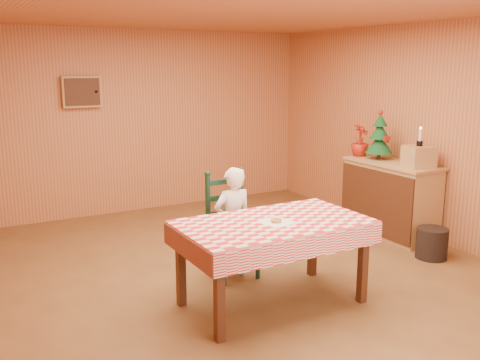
% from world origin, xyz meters
% --- Properties ---
extents(ground, '(6.00, 6.00, 0.00)m').
position_xyz_m(ground, '(0.00, 0.00, 0.00)').
color(ground, brown).
rests_on(ground, ground).
extents(cabin_walls, '(5.10, 6.05, 2.65)m').
position_xyz_m(cabin_walls, '(-0.00, 0.53, 1.83)').
color(cabin_walls, '#C07445').
rests_on(cabin_walls, ground).
extents(dining_table, '(1.66, 0.96, 0.77)m').
position_xyz_m(dining_table, '(-0.17, -0.69, 0.69)').
color(dining_table, '#462312').
rests_on(dining_table, ground).
extents(ladder_chair, '(0.44, 0.40, 1.08)m').
position_xyz_m(ladder_chair, '(-0.17, 0.10, 0.50)').
color(ladder_chair, black).
rests_on(ladder_chair, ground).
extents(seated_child, '(0.41, 0.27, 1.12)m').
position_xyz_m(seated_child, '(-0.17, 0.04, 0.56)').
color(seated_child, white).
rests_on(seated_child, ground).
extents(napkin, '(0.31, 0.31, 0.00)m').
position_xyz_m(napkin, '(-0.17, -0.74, 0.77)').
color(napkin, white).
rests_on(napkin, dining_table).
extents(donut, '(0.11, 0.11, 0.03)m').
position_xyz_m(donut, '(-0.17, -0.74, 0.79)').
color(donut, '#B98B42').
rests_on(donut, napkin).
extents(shelf_unit, '(0.54, 1.24, 0.93)m').
position_xyz_m(shelf_unit, '(2.20, 0.28, 0.47)').
color(shelf_unit, tan).
rests_on(shelf_unit, ground).
extents(crate, '(0.36, 0.36, 0.25)m').
position_xyz_m(crate, '(2.21, -0.12, 1.06)').
color(crate, tan).
rests_on(crate, shelf_unit).
extents(christmas_tree, '(0.34, 0.34, 0.62)m').
position_xyz_m(christmas_tree, '(2.21, 0.53, 1.21)').
color(christmas_tree, '#462312').
rests_on(christmas_tree, shelf_unit).
extents(flower_arrangement, '(0.28, 0.28, 0.41)m').
position_xyz_m(flower_arrangement, '(2.16, 0.83, 1.13)').
color(flower_arrangement, '#9C1C0E').
rests_on(flower_arrangement, shelf_unit).
extents(candle_set, '(0.07, 0.07, 0.22)m').
position_xyz_m(candle_set, '(2.21, -0.12, 1.24)').
color(candle_set, black).
rests_on(candle_set, crate).
extents(storage_bin, '(0.41, 0.41, 0.34)m').
position_xyz_m(storage_bin, '(2.00, -0.58, 0.17)').
color(storage_bin, black).
rests_on(storage_bin, ground).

